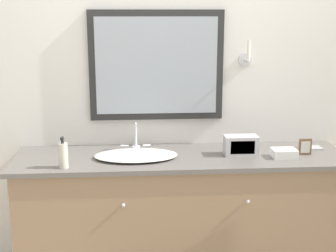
{
  "coord_description": "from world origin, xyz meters",
  "views": [
    {
      "loc": [
        -0.3,
        -2.59,
        1.78
      ],
      "look_at": [
        -0.09,
        0.32,
        1.07
      ],
      "focal_mm": 50.0,
      "sensor_mm": 36.0,
      "label": 1
    }
  ],
  "objects_px": {
    "sink_basin": "(136,155)",
    "picture_frame": "(305,147)",
    "soap_bottle": "(63,155)",
    "appliance_box": "(241,145)"
  },
  "relations": [
    {
      "from": "soap_bottle",
      "to": "appliance_box",
      "type": "distance_m",
      "value": 1.14
    },
    {
      "from": "sink_basin",
      "to": "soap_bottle",
      "type": "height_order",
      "value": "sink_basin"
    },
    {
      "from": "sink_basin",
      "to": "picture_frame",
      "type": "bearing_deg",
      "value": -1.12
    },
    {
      "from": "sink_basin",
      "to": "appliance_box",
      "type": "bearing_deg",
      "value": 1.05
    },
    {
      "from": "picture_frame",
      "to": "appliance_box",
      "type": "bearing_deg",
      "value": 175.32
    },
    {
      "from": "soap_bottle",
      "to": "picture_frame",
      "type": "height_order",
      "value": "soap_bottle"
    },
    {
      "from": "sink_basin",
      "to": "picture_frame",
      "type": "distance_m",
      "value": 1.11
    },
    {
      "from": "sink_basin",
      "to": "soap_bottle",
      "type": "relative_size",
      "value": 2.75
    },
    {
      "from": "soap_bottle",
      "to": "sink_basin",
      "type": "bearing_deg",
      "value": 21.8
    },
    {
      "from": "soap_bottle",
      "to": "appliance_box",
      "type": "relative_size",
      "value": 0.89
    }
  ]
}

